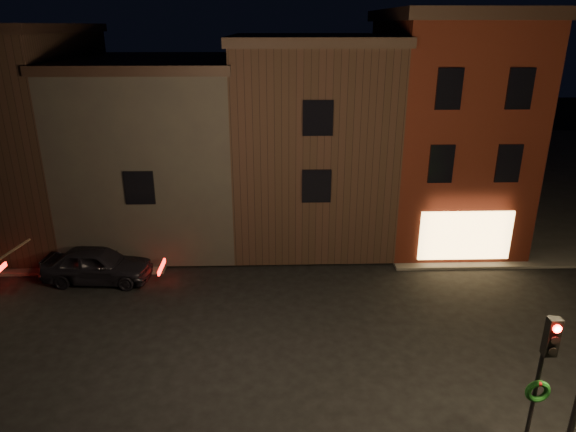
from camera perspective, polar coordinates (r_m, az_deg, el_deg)
The scene contains 8 objects.
ground at distance 17.79m, azimuth -0.48°, elevation -13.57°, with size 120.00×120.00×0.00m, color black.
sidewalk_far_right at distance 41.45m, azimuth 27.68°, elevation 4.30°, with size 30.00×30.00×0.12m, color #2D2B28.
corner_building at distance 26.00m, azimuth 17.10°, elevation 9.50°, with size 6.50×8.50×10.50m.
row_building_a at distance 25.81m, azimuth 2.28°, elevation 9.01°, with size 7.30×10.30×9.40m.
row_building_b at distance 26.41m, azimuth -13.77°, elevation 7.60°, with size 7.80×10.30×8.40m.
row_building_c at distance 28.65m, azimuth -28.38°, elevation 8.26°, with size 7.30×10.30×9.90m.
traffic_signal at distance 13.10m, azimuth 26.44°, elevation -15.08°, with size 0.58×0.38×4.05m.
parked_car_a at distance 22.50m, azimuth -20.42°, elevation -5.08°, with size 1.76×4.38×1.49m, color black.
Camera 1 is at (-0.33, -14.73, 9.96)m, focal length 32.00 mm.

